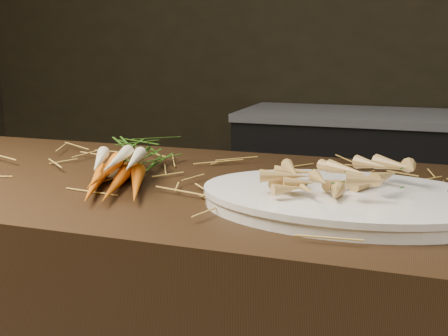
% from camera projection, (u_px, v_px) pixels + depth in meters
% --- Properties ---
extents(back_counter, '(1.82, 0.62, 0.84)m').
position_uv_depth(back_counter, '(418.00, 197.00, 2.83)').
color(back_counter, black).
rests_on(back_counter, ground).
extents(straw_bedding, '(1.40, 0.60, 0.02)m').
position_uv_depth(straw_bedding, '(268.00, 184.00, 1.09)').
color(straw_bedding, '#A7863E').
rests_on(straw_bedding, main_counter).
extents(root_veg_bunch, '(0.28, 0.46, 0.08)m').
position_uv_depth(root_veg_bunch, '(125.00, 158.00, 1.18)').
color(root_veg_bunch, '#CA4601').
rests_on(root_veg_bunch, main_counter).
extents(serving_platter, '(0.49, 0.33, 0.03)m').
position_uv_depth(serving_platter, '(345.00, 202.00, 0.95)').
color(serving_platter, white).
rests_on(serving_platter, main_counter).
extents(roasted_veg_heap, '(0.24, 0.18, 0.05)m').
position_uv_depth(roasted_veg_heap, '(346.00, 179.00, 0.94)').
color(roasted_veg_heap, '#A2733F').
rests_on(roasted_veg_heap, serving_platter).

